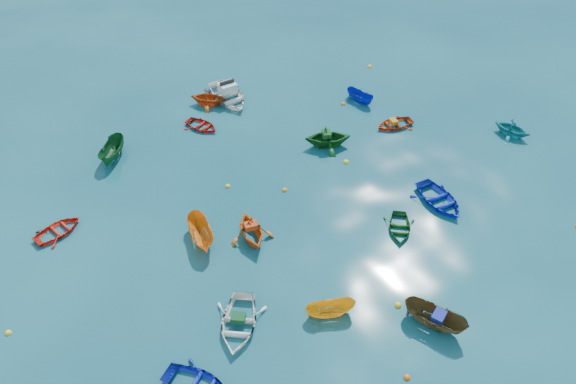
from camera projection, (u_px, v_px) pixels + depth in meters
ground at (340, 247)px, 31.01m from camera, size 160.00×160.00×0.00m
dinghy_white_near at (239, 326)px, 27.15m from camera, size 4.27×4.39×0.74m
sampan_brown_mid at (433, 325)px, 27.23m from camera, size 2.29×3.38×1.22m
dinghy_blue_se at (439, 203)px, 33.66m from camera, size 3.04×3.90×0.74m
dinghy_orange_w at (252, 238)px, 31.51m from camera, size 3.16×3.44×1.52m
sampan_yellow_mid at (330, 314)px, 27.67m from camera, size 2.65×1.96×0.96m
dinghy_green_e at (399, 230)px, 31.99m from camera, size 3.12×3.17×0.54m
dinghy_cyan_se at (510, 135)px, 38.80m from camera, size 2.72×2.96×1.30m
dinghy_red_nw at (59, 232)px, 31.83m from camera, size 3.06×2.43×0.57m
sampan_orange_n at (202, 240)px, 31.41m from camera, size 1.93×3.34×1.22m
dinghy_green_n at (327, 146)px, 37.86m from camera, size 3.94×3.78×1.61m
dinghy_red_ne at (394, 126)px, 39.55m from camera, size 3.10×2.52×0.57m
sampan_blue_far at (360, 101)px, 41.96m from camera, size 1.29×2.52×0.93m
dinghy_red_far at (202, 128)px, 39.40m from camera, size 2.65×3.05×0.53m
dinghy_orange_far at (209, 104)px, 41.61m from camera, size 3.53×3.52×1.41m
sampan_green_far at (114, 157)px, 36.93m from camera, size 2.93×3.04×1.19m
motorboat_white at (228, 100)px, 42.09m from camera, size 3.52×4.69×1.53m
tarp_green_a at (238, 318)px, 26.86m from camera, size 0.88×0.86×0.34m
tarp_blue_a at (439, 316)px, 26.64m from camera, size 0.89×0.79×0.35m
tarp_orange_a at (251, 226)px, 30.93m from camera, size 0.80×0.68×0.33m
tarp_green_b at (326, 134)px, 37.20m from camera, size 0.85×0.91×0.36m
tarp_orange_b at (393, 121)px, 39.24m from camera, size 0.56×0.67×0.28m
buoy_or_a at (407, 378)px, 25.13m from camera, size 0.32×0.32×0.32m
buoy_ye_a at (398, 306)px, 28.06m from camera, size 0.36×0.36×0.36m
buoy_ye_b at (8, 333)px, 26.86m from camera, size 0.32×0.32×0.32m
buoy_or_c at (285, 190)px, 34.49m from camera, size 0.33×0.33×0.33m
buoy_ye_c at (346, 162)px, 36.53m from camera, size 0.37×0.37×0.37m
buoy_or_d at (343, 104)px, 41.60m from camera, size 0.35×0.35×0.35m
buoy_ye_d at (228, 186)px, 34.76m from camera, size 0.32×0.32×0.32m
buoy_or_e at (207, 108)px, 41.29m from camera, size 0.37×0.37×0.37m
buoy_ye_e at (370, 67)px, 45.71m from camera, size 0.38×0.38×0.38m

